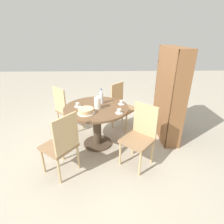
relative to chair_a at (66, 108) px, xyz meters
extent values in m
plane|color=#B2A893|center=(0.55, 0.66, -0.51)|extent=(14.00, 14.00, 0.00)
cylinder|color=#473828|center=(0.55, 0.66, -0.49)|extent=(0.52, 0.52, 0.03)
cylinder|color=#473828|center=(0.55, 0.66, -0.13)|extent=(0.15, 0.15, 0.69)
cylinder|color=brown|center=(0.55, 0.66, 0.23)|extent=(1.12, 1.12, 0.04)
cylinder|color=tan|center=(-0.05, 0.30, -0.30)|extent=(0.03, 0.03, 0.42)
cylinder|color=tan|center=(-0.30, 0.05, -0.30)|extent=(0.03, 0.03, 0.42)
cylinder|color=tan|center=(0.20, 0.05, -0.30)|extent=(0.03, 0.03, 0.42)
cylinder|color=tan|center=(-0.05, -0.21, -0.30)|extent=(0.03, 0.03, 0.42)
cube|color=#93704C|center=(-0.05, 0.05, -0.07)|extent=(0.59, 0.59, 0.04)
cube|color=tan|center=(0.09, -0.09, 0.21)|extent=(0.30, 0.30, 0.51)
cylinder|color=tan|center=(0.99, 0.11, -0.30)|extent=(0.03, 0.03, 0.42)
cylinder|color=tan|center=(1.27, -0.10, -0.30)|extent=(0.03, 0.03, 0.42)
cylinder|color=tan|center=(1.20, 0.40, -0.30)|extent=(0.03, 0.03, 0.42)
cylinder|color=tan|center=(1.49, 0.19, -0.30)|extent=(0.03, 0.03, 0.42)
cube|color=#93704C|center=(1.24, 0.15, -0.07)|extent=(0.59, 0.59, 0.04)
cube|color=tan|center=(1.35, 0.31, 0.21)|extent=(0.34, 0.26, 0.51)
cylinder|color=tan|center=(1.13, 1.04, -0.30)|extent=(0.03, 0.03, 0.42)
cylinder|color=tan|center=(1.37, 1.31, -0.30)|extent=(0.03, 0.03, 0.42)
cylinder|color=tan|center=(0.87, 1.28, -0.30)|extent=(0.03, 0.03, 0.42)
cylinder|color=tan|center=(1.10, 1.55, -0.30)|extent=(0.03, 0.03, 0.42)
cube|color=#93704C|center=(1.12, 1.30, -0.07)|extent=(0.59, 0.59, 0.04)
cube|color=tan|center=(0.97, 1.43, 0.21)|extent=(0.29, 0.31, 0.51)
cylinder|color=tan|center=(0.15, 1.24, -0.30)|extent=(0.03, 0.03, 0.42)
cylinder|color=tan|center=(-0.12, 1.47, -0.30)|extent=(0.03, 0.03, 0.42)
cylinder|color=tan|center=(-0.08, 0.96, -0.30)|extent=(0.03, 0.03, 0.42)
cylinder|color=tan|center=(-0.36, 1.20, -0.30)|extent=(0.03, 0.03, 0.42)
cube|color=#93704C|center=(-0.10, 1.22, -0.07)|extent=(0.59, 0.59, 0.04)
cube|color=tan|center=(-0.23, 1.07, 0.21)|extent=(0.32, 0.28, 0.51)
cube|color=brown|center=(0.72, 2.02, 0.35)|extent=(0.04, 0.28, 1.72)
cube|color=brown|center=(-0.24, 2.02, 0.35)|extent=(0.04, 0.28, 1.72)
cube|color=brown|center=(0.24, 1.89, 0.35)|extent=(1.00, 0.02, 1.72)
cube|color=brown|center=(0.24, 2.02, -0.49)|extent=(0.92, 0.27, 0.04)
cube|color=brown|center=(0.24, 2.02, -0.08)|extent=(0.92, 0.27, 0.04)
cube|color=brown|center=(0.24, 2.02, 0.35)|extent=(0.92, 0.27, 0.04)
cube|color=brown|center=(0.24, 2.02, 0.78)|extent=(0.92, 0.27, 0.04)
cube|color=brown|center=(0.24, 2.02, 1.19)|extent=(0.92, 0.27, 0.04)
cube|color=#B72D28|center=(0.52, 2.01, -0.29)|extent=(0.35, 0.21, 0.36)
cube|color=teal|center=(-0.05, 2.01, -0.31)|extent=(0.35, 0.21, 0.32)
cube|color=teal|center=(0.51, 2.01, 0.09)|extent=(0.38, 0.21, 0.30)
cube|color=#B72D28|center=(-0.03, 2.01, 0.09)|extent=(0.38, 0.21, 0.31)
cube|color=black|center=(0.48, 2.01, 0.53)|extent=(0.43, 0.21, 0.33)
cube|color=#703384|center=(-0.01, 2.01, 0.53)|extent=(0.43, 0.21, 0.32)
cube|color=black|center=(0.51, 2.01, 0.94)|extent=(0.38, 0.21, 0.29)
cube|color=black|center=(-0.03, 2.01, 0.96)|extent=(0.38, 0.21, 0.32)
cylinder|color=white|center=(0.60, 0.69, 0.34)|extent=(0.11, 0.11, 0.19)
cone|color=white|center=(0.60, 0.69, 0.45)|extent=(0.10, 0.10, 0.02)
sphere|color=white|center=(0.60, 0.69, 0.47)|extent=(0.02, 0.02, 0.02)
cylinder|color=silver|center=(0.36, 0.75, 0.35)|extent=(0.07, 0.07, 0.20)
cylinder|color=silver|center=(0.36, 0.75, 0.48)|extent=(0.03, 0.03, 0.06)
cylinder|color=#2D5184|center=(0.36, 0.75, 0.51)|extent=(0.04, 0.04, 0.01)
cylinder|color=white|center=(0.81, 0.51, 0.26)|extent=(0.27, 0.27, 0.01)
cylinder|color=#DBB784|center=(0.81, 0.51, 0.30)|extent=(0.24, 0.24, 0.07)
cylinder|color=silver|center=(0.81, 1.04, 0.25)|extent=(0.12, 0.12, 0.01)
cylinder|color=silver|center=(0.81, 1.04, 0.29)|extent=(0.07, 0.07, 0.06)
cylinder|color=silver|center=(0.52, 0.34, 0.25)|extent=(0.12, 0.12, 0.01)
cylinder|color=silver|center=(0.52, 0.34, 0.29)|extent=(0.07, 0.07, 0.06)
cylinder|color=silver|center=(0.20, 0.70, 0.25)|extent=(0.12, 0.12, 0.01)
cylinder|color=silver|center=(0.20, 0.70, 0.29)|extent=(0.07, 0.07, 0.06)
cylinder|color=silver|center=(0.42, 1.11, 0.25)|extent=(0.12, 0.12, 0.01)
cylinder|color=silver|center=(0.42, 1.11, 0.29)|extent=(0.07, 0.07, 0.06)
camera|label=1|loc=(3.34, 0.86, 1.41)|focal=28.00mm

